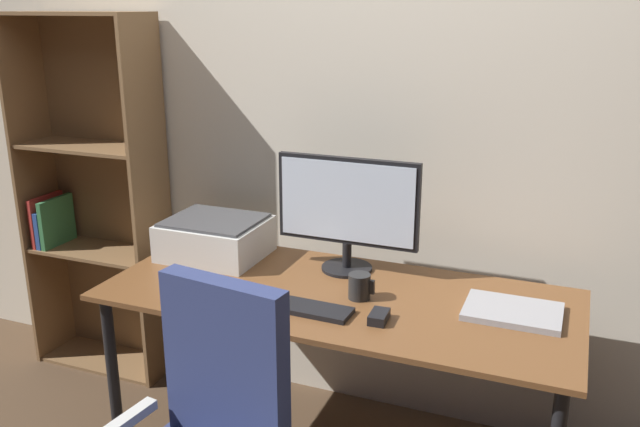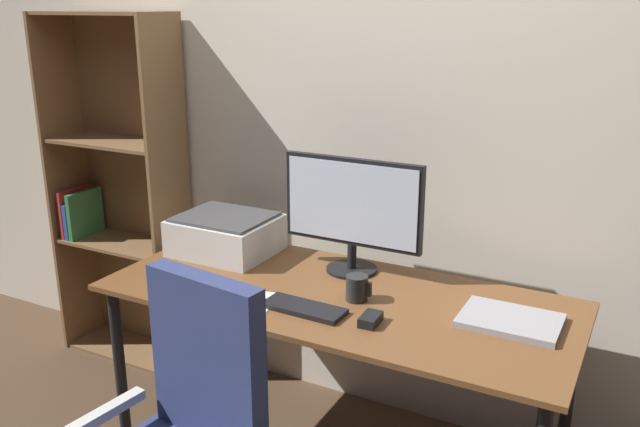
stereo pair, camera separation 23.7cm
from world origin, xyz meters
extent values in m
cube|color=beige|center=(0.00, 0.54, 1.30)|extent=(6.40, 0.10, 2.60)
cube|color=brown|center=(0.00, 0.00, 0.73)|extent=(1.71, 0.73, 0.02)
cylinder|color=black|center=(-0.79, -0.31, 0.36)|extent=(0.04, 0.04, 0.72)
cylinder|color=black|center=(-0.79, 0.31, 0.36)|extent=(0.04, 0.04, 0.72)
cylinder|color=black|center=(0.79, 0.31, 0.36)|extent=(0.04, 0.04, 0.72)
cylinder|color=black|center=(-0.04, 0.23, 0.75)|extent=(0.20, 0.20, 0.01)
cylinder|color=black|center=(-0.04, 0.23, 0.80)|extent=(0.04, 0.04, 0.10)
cube|color=black|center=(-0.04, 0.23, 1.02)|extent=(0.56, 0.03, 0.34)
cube|color=silver|center=(-0.04, 0.21, 1.02)|extent=(0.53, 0.01, 0.31)
cube|color=black|center=(-0.03, -0.18, 0.75)|extent=(0.29, 0.12, 0.02)
cube|color=black|center=(0.21, -0.16, 0.76)|extent=(0.06, 0.10, 0.03)
cylinder|color=black|center=(0.09, -0.01, 0.79)|extent=(0.08, 0.08, 0.09)
cube|color=black|center=(0.14, -0.01, 0.79)|extent=(0.02, 0.01, 0.05)
cube|color=#99999E|center=(0.61, 0.05, 0.75)|extent=(0.32, 0.23, 0.02)
cube|color=silver|center=(-0.60, 0.17, 0.81)|extent=(0.40, 0.34, 0.15)
cube|color=#424244|center=(-0.60, 0.17, 0.90)|extent=(0.37, 0.31, 0.01)
cube|color=white|center=(-0.25, -0.26, 0.74)|extent=(0.28, 0.34, 0.00)
cube|color=navy|center=(-0.12, -0.61, 0.75)|extent=(0.41, 0.12, 0.52)
cube|color=silver|center=(-0.38, -0.77, 0.58)|extent=(0.07, 0.26, 0.03)
cube|color=brown|center=(-1.69, 0.33, 0.86)|extent=(0.02, 0.28, 1.71)
cube|color=brown|center=(-1.03, 0.33, 0.86)|extent=(0.02, 0.28, 1.71)
cube|color=brown|center=(-1.36, 0.46, 0.86)|extent=(0.69, 0.01, 1.71)
cube|color=brown|center=(-1.36, 0.33, 0.01)|extent=(0.65, 0.26, 0.02)
cube|color=brown|center=(-1.36, 0.33, 0.60)|extent=(0.65, 0.26, 0.02)
cube|color=brown|center=(-1.36, 0.33, 1.11)|extent=(0.65, 0.26, 0.02)
cube|color=brown|center=(-1.36, 0.33, 1.70)|extent=(0.65, 0.26, 0.02)
cube|color=#B22D28|center=(-1.64, 0.32, 0.73)|extent=(0.02, 0.22, 0.24)
cube|color=#28478C|center=(-1.62, 0.32, 0.70)|extent=(0.02, 0.22, 0.18)
cube|color=#337242|center=(-1.58, 0.32, 0.73)|extent=(0.02, 0.22, 0.24)
camera|label=1|loc=(0.77, -2.09, 1.74)|focal=37.52mm
camera|label=2|loc=(0.99, -1.99, 1.74)|focal=37.52mm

